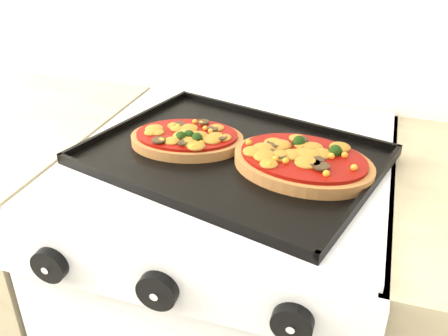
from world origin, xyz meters
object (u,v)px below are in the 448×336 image
(stove, at_px, (230,323))
(baking_tray, at_px, (232,154))
(pizza_right, at_px, (303,160))
(pizza_left, at_px, (187,137))

(stove, distance_m, baking_tray, 0.47)
(baking_tray, xyz_separation_m, pizza_right, (0.13, -0.01, 0.02))
(pizza_left, distance_m, pizza_right, 0.23)
(stove, relative_size, pizza_left, 4.23)
(stove, bearing_deg, pizza_right, -16.19)
(stove, height_order, pizza_left, pizza_left)
(stove, height_order, pizza_right, pizza_right)
(stove, height_order, baking_tray, baking_tray)
(stove, bearing_deg, pizza_left, -171.02)
(pizza_left, xyz_separation_m, pizza_right, (0.23, -0.03, 0.00))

